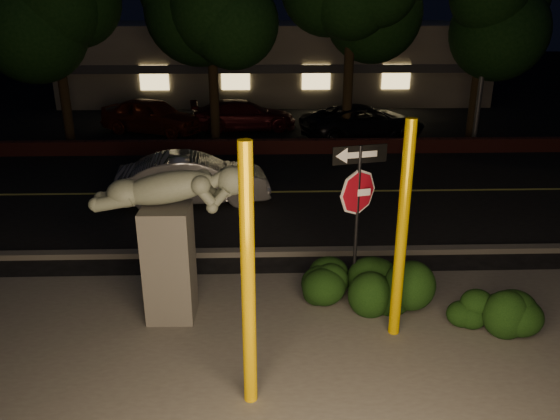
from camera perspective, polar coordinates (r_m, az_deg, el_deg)
The scene contains 19 objects.
ground at distance 18.33m, azimuth 0.33°, elevation 4.90°, with size 90.00×90.00×0.00m, color black.
patio at distance 8.31m, azimuth 3.22°, elevation -16.18°, with size 14.00×6.00×0.02m, color #4C4944.
road at distance 15.46m, azimuth 0.74°, elevation 1.89°, with size 80.00×8.00×0.01m, color black.
lane_marking at distance 15.46m, azimuth 0.74°, elevation 1.93°, with size 80.00×0.12×0.01m, color #BFBB4C.
curb at distance 11.64m, azimuth 1.62°, elevation -4.39°, with size 80.00×0.25×0.12m, color #4C4944.
brick_wall at distance 19.52m, azimuth 0.20°, elevation 6.65°, with size 40.00×0.35×0.50m, color #491A17.
parking_lot at distance 25.13m, azimuth -0.26°, elevation 9.27°, with size 40.00×12.00×0.01m, color black.
building at distance 32.75m, azimuth -0.65°, elevation 15.47°, with size 22.00×10.20×4.00m.
yellow_pole_left at distance 6.79m, azimuth -3.35°, elevation -7.51°, with size 0.18×0.18×3.58m, color #FABD00.
yellow_pole_right at distance 8.44m, azimuth 12.61°, elevation -2.42°, with size 0.18×0.18×3.51m, color #D9AA00.
signpost at distance 9.29m, azimuth 8.16°, elevation 1.78°, with size 0.94×0.26×2.83m.
sculpture at distance 8.95m, azimuth -11.47°, elevation -1.80°, with size 2.47×0.78×2.65m.
hedge_center at distance 9.92m, azimuth 6.81°, elevation -6.80°, with size 1.68×0.79×0.88m, color black.
hedge_right at distance 9.62m, azimuth 11.11°, elevation -7.11°, with size 1.74×0.93×1.14m, color black.
hedge_far_right at distance 9.54m, azimuth 21.14°, elevation -9.27°, with size 1.31×0.82×0.91m, color black.
silver_sedan at distance 14.67m, azimuth -9.01°, elevation 3.23°, with size 1.38×3.96×1.31m, color #B4B4B9.
parked_car_red at distance 23.18m, azimuth -13.22°, elevation 9.56°, with size 1.71×4.24×1.45m, color maroon.
parked_car_darkred at distance 23.22m, azimuth -3.83°, elevation 9.85°, with size 1.77×4.36×1.27m, color #3B0C11.
parked_car_dark at distance 21.82m, azimuth 8.73°, elevation 9.07°, with size 2.24×4.86×1.35m, color black.
Camera 1 is at (-0.65, -7.62, 5.00)m, focal length 35.00 mm.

